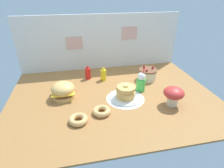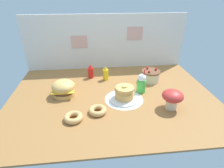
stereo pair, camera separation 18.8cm
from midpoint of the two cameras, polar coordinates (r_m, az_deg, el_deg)
name	(u,v)px [view 1 (the left image)]	position (r m, az deg, el deg)	size (l,w,h in m)	color
ground_plane	(113,96)	(2.22, -2.06, -3.92)	(2.45, 1.79, 0.02)	#9E6B38
back_wall	(101,42)	(2.86, -5.31, 12.79)	(2.45, 0.04, 0.83)	silver
doily_mat	(125,98)	(2.16, 1.65, -4.58)	(0.45, 0.45, 0.00)	white
burger	(63,90)	(2.24, -17.34, -2.00)	(0.27, 0.27, 0.19)	#DBA859
pancake_stack	(126,93)	(2.12, 1.73, -2.93)	(0.35, 0.35, 0.18)	white
layer_cake	(148,74)	(2.60, 9.01, 2.99)	(0.25, 0.25, 0.19)	beige
ketchup_bottle	(88,72)	(2.62, -9.60, 3.52)	(0.08, 0.08, 0.20)	red
mustard_bottle	(103,74)	(2.55, -4.84, 3.16)	(0.08, 0.08, 0.20)	yellow
cream_soda_cup	(141,82)	(2.28, 6.69, 0.60)	(0.11, 0.11, 0.31)	green
donut_pink_glaze	(78,119)	(1.85, -13.41, -10.79)	(0.19, 0.19, 0.06)	tan
donut_chocolate	(102,111)	(1.92, -6.12, -8.45)	(0.19, 0.19, 0.06)	tan
mushroom_stool	(174,94)	(2.06, 16.21, -3.20)	(0.22, 0.22, 0.21)	beige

